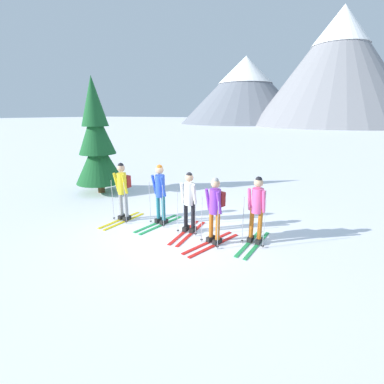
% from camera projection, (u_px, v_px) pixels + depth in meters
% --- Properties ---
extents(ground_plane, '(400.00, 400.00, 0.00)m').
position_uv_depth(ground_plane, '(181.00, 232.00, 7.64)').
color(ground_plane, white).
extents(skier_in_yellow, '(0.61, 1.64, 1.80)m').
position_uv_depth(skier_in_yellow, '(123.00, 188.00, 8.21)').
color(skier_in_yellow, yellow).
rests_on(skier_in_yellow, ground).
extents(skier_in_blue, '(0.63, 1.76, 1.80)m').
position_uv_depth(skier_in_blue, '(160.00, 192.00, 7.93)').
color(skier_in_blue, green).
rests_on(skier_in_blue, ground).
extents(skier_in_white, '(0.61, 1.76, 1.70)m').
position_uv_depth(skier_in_white, '(189.00, 200.00, 7.38)').
color(skier_in_white, red).
rests_on(skier_in_white, ground).
extents(skier_in_purple, '(0.87, 1.80, 1.72)m').
position_uv_depth(skier_in_purple, '(215.00, 207.00, 6.72)').
color(skier_in_purple, red).
rests_on(skier_in_purple, ground).
extents(skier_in_pink, '(0.61, 1.75, 1.74)m').
position_uv_depth(skier_in_pink, '(257.00, 206.00, 6.73)').
color(skier_in_pink, green).
rests_on(skier_in_pink, ground).
extents(pine_tree_near, '(1.90, 1.90, 4.58)m').
position_uv_depth(pine_tree_near, '(97.00, 142.00, 10.86)').
color(pine_tree_near, '#51381E').
rests_on(pine_tree_near, ground).
extents(mountain_ridge_distant, '(85.64, 48.32, 27.45)m').
position_uv_depth(mountain_ridge_distant, '(332.00, 75.00, 72.17)').
color(mountain_ridge_distant, slate).
rests_on(mountain_ridge_distant, ground).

